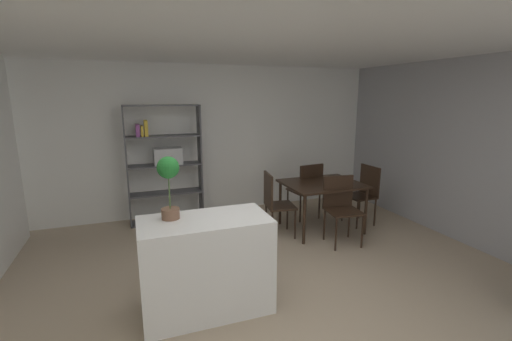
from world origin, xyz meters
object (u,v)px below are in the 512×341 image
Objects in this scene: dining_chair_far at (307,186)px; dining_table at (322,187)px; kitchen_island at (206,265)px; dining_chair_island_side at (274,199)px; open_bookshelf at (164,160)px; dining_chair_near at (341,203)px; potted_plant_on_island at (169,179)px; dining_chair_window_side at (365,190)px.

dining_table is at bearing 81.86° from dining_chair_far.
dining_chair_island_side is at bearing 47.73° from kitchen_island.
dining_chair_near is (2.22, -1.67, -0.47)m from open_bookshelf.
potted_plant_on_island is 3.09m from dining_chair_far.
kitchen_island is at bearing 35.49° from dining_chair_far.
dining_chair_island_side is at bearing 23.80° from dining_chair_far.
dining_chair_far reaches higher than dining_chair_island_side.
dining_chair_window_side is 0.91m from dining_chair_far.
dining_chair_island_side is at bearing -39.48° from open_bookshelf.
dining_chair_near is at bearing 24.02° from kitchen_island.
potted_plant_on_island is 0.31× the size of open_bookshelf.
dining_chair_near is at bearing -59.98° from dining_chair_window_side.
dining_chair_window_side is at bearing 26.42° from kitchen_island.
potted_plant_on_island is 2.52m from open_bookshelf.
dining_chair_far is (0.01, 0.49, -0.11)m from dining_table.
kitchen_island is 0.63× the size of open_bookshelf.
dining_chair_window_side reaches higher than dining_table.
dining_chair_island_side reaches higher than dining_chair_window_side.
potted_plant_on_island is 0.61× the size of dining_chair_far.
dining_chair_island_side is (-0.80, -0.47, -0.01)m from dining_chair_far.
dining_chair_island_side is 1.01× the size of dining_chair_near.
dining_chair_near is (0.01, -0.49, -0.11)m from dining_table.
kitchen_island is 1.26× the size of dining_chair_far.
kitchen_island is at bearing -21.85° from potted_plant_on_island.
dining_chair_island_side reaches higher than dining_table.
open_bookshelf is at bearing 151.83° from dining_table.
open_bookshelf is 2.03× the size of dining_chair_near.
dining_chair_window_side is at bearing -82.38° from dining_chair_island_side.
dining_table is 0.80m from dining_chair_window_side.
open_bookshelf is at bearing 85.75° from potted_plant_on_island.
open_bookshelf is 1.90m from dining_chair_island_side.
open_bookshelf is (-0.10, 2.62, 0.57)m from kitchen_island.
dining_chair_far is 0.98m from dining_chair_near.
dining_chair_island_side is (1.60, 1.33, -0.74)m from potted_plant_on_island.
dining_chair_island_side is (-0.79, 0.01, -0.11)m from dining_table.
open_bookshelf is at bearing 58.49° from dining_chair_island_side.
dining_chair_near is (2.41, 0.83, -0.73)m from potted_plant_on_island.
potted_plant_on_island reaches higher than kitchen_island.
dining_chair_near is at bearing 83.27° from dining_chair_far.
kitchen_island reaches higher than dining_table.
dining_chair_window_side is at bearing 0.30° from dining_table.
kitchen_island is 1.28× the size of dining_chair_near.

